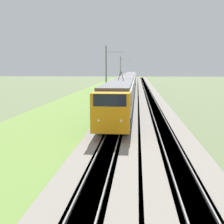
{
  "coord_description": "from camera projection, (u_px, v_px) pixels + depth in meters",
  "views": [
    {
      "loc": [
        -0.48,
        -1.89,
        5.64
      ],
      "look_at": [
        22.93,
        0.0,
        2.29
      ],
      "focal_mm": 50.0,
      "sensor_mm": 36.0,
      "label": 1
    }
  ],
  "objects": [
    {
      "name": "passenger_train",
      "position": [
        128.0,
        83.0,
        65.08
      ],
      "size": [
        87.47,
        2.91,
        5.2
      ],
      "rotation": [
        0.0,
        0.0,
        3.14
      ],
      "color": "orange",
      "rests_on": "ground"
    },
    {
      "name": "catenary_mast_mid",
      "position": [
        107.0,
        75.0,
        46.3
      ],
      "size": [
        0.22,
        2.56,
        8.83
      ],
      "color": "slate",
      "rests_on": "ground"
    },
    {
      "name": "ballast_main",
      "position": [
        125.0,
        102.0,
        50.73
      ],
      "size": [
        240.0,
        4.4,
        0.3
      ],
      "color": "gray",
      "rests_on": "ground"
    },
    {
      "name": "track_adjacent",
      "position": [
        151.0,
        102.0,
        50.4
      ],
      "size": [
        240.0,
        1.57,
        0.45
      ],
      "color": "#4C4238",
      "rests_on": "ground"
    },
    {
      "name": "ballast_adjacent",
      "position": [
        151.0,
        102.0,
        50.4
      ],
      "size": [
        240.0,
        4.4,
        0.3
      ],
      "color": "gray",
      "rests_on": "ground"
    },
    {
      "name": "catenary_mast_far",
      "position": [
        121.0,
        72.0,
        85.34
      ],
      "size": [
        0.22,
        2.56,
        8.69
      ],
      "color": "slate",
      "rests_on": "ground"
    },
    {
      "name": "grass_verge",
      "position": [
        84.0,
        102.0,
        51.29
      ],
      "size": [
        240.0,
        10.16,
        0.12
      ],
      "color": "olive",
      "rests_on": "ground"
    },
    {
      "name": "track_main",
      "position": [
        125.0,
        102.0,
        50.73
      ],
      "size": [
        240.0,
        1.57,
        0.45
      ],
      "color": "#4C4238",
      "rests_on": "ground"
    }
  ]
}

